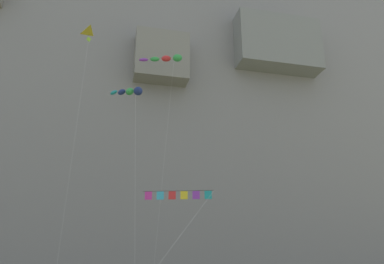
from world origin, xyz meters
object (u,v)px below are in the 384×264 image
(kite_windsock_high_right, at_px, (167,59))
(kite_windsock_low_left, at_px, (130,92))
(kite_delta_upper_left, at_px, (92,44))
(kite_banner_mid_center, at_px, (177,199))

(kite_windsock_high_right, bearing_deg, kite_windsock_low_left, -109.93)
(kite_windsock_high_right, relative_size, kite_delta_upper_left, 1.08)
(kite_delta_upper_left, bearing_deg, kite_windsock_low_left, -66.42)
(kite_delta_upper_left, relative_size, kite_banner_mid_center, 4.46)
(kite_delta_upper_left, xyz_separation_m, kite_banner_mid_center, (6.53, -19.19, -20.89))
(kite_banner_mid_center, relative_size, kite_windsock_low_left, 0.36)
(kite_windsock_high_right, height_order, kite_delta_upper_left, kite_windsock_high_right)
(kite_delta_upper_left, height_order, kite_banner_mid_center, kite_delta_upper_left)
(kite_windsock_high_right, distance_m, kite_delta_upper_left, 11.32)
(kite_delta_upper_left, relative_size, kite_windsock_low_left, 1.60)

